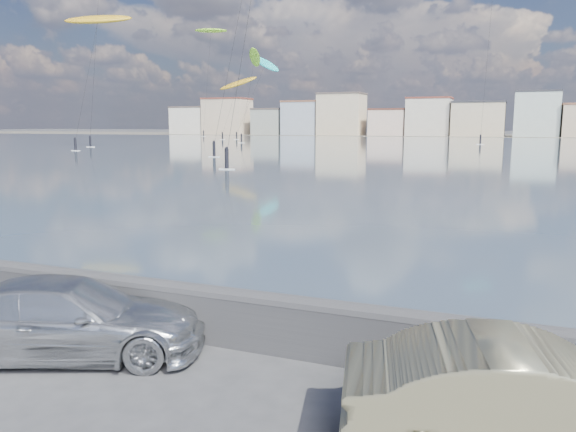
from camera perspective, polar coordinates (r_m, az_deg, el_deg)
The scene contains 12 objects.
ground at distance 8.59m, azimuth -17.21°, elevation -18.41°, with size 700.00×700.00×0.00m, color #333335.
bay_water at distance 97.54m, azimuth 18.99°, elevation 6.52°, with size 500.00×177.00×0.00m, color #435A68.
far_shore_strip at distance 205.93m, azimuth 20.59°, elevation 7.65°, with size 500.00×60.00×0.00m, color #4C473D.
seawall at distance 10.41m, azimuth -7.90°, elevation -9.58°, with size 400.00×0.36×1.08m.
far_buildings at distance 191.88m, azimuth 20.99°, elevation 9.35°, with size 240.79×13.26×14.60m.
car_silver at distance 10.42m, azimuth -21.31°, elevation -9.64°, with size 1.86×4.58×1.33m, color #B7BABE.
car_champagne at distance 7.46m, azimuth 23.56°, elevation -16.99°, with size 1.54×4.43×1.46m, color tan.
kitesurfer_3 at distance 192.00m, azimuth -7.84°, elevation 18.07°, with size 10.80×12.49×34.47m.
kitesurfer_5 at distance 155.19m, azimuth -5.09°, elevation 13.24°, with size 11.15×15.19×17.35m.
kitesurfer_6 at distance 99.72m, azimuth -18.74°, elevation 18.30°, with size 11.13×13.66×21.85m.
kitesurfer_8 at distance 130.35m, azimuth -3.41°, elevation 15.65°, with size 4.97×15.57×20.78m.
kitesurfer_16 at distance 158.87m, azimuth -2.33°, elevation 15.16°, with size 10.89×18.92×23.56m.
Camera 1 is at (4.93, -5.83, 3.94)m, focal length 35.00 mm.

